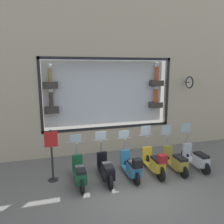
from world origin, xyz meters
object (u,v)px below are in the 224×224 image
(scooter_black_4, at_px, (106,169))
(shop_sign_post, at_px, (52,153))
(scooter_silver_0, at_px, (196,158))
(scooter_green_5, at_px, (80,173))
(scooter_teal_3, at_px, (131,166))
(scooter_olive_1, at_px, (176,161))
(scooter_yellow_2, at_px, (155,162))

(scooter_black_4, xyz_separation_m, shop_sign_post, (0.54, 1.81, 0.58))
(scooter_silver_0, xyz_separation_m, scooter_green_5, (-0.00, 4.64, 0.00))
(scooter_teal_3, xyz_separation_m, scooter_green_5, (0.06, 1.86, -0.04))
(scooter_olive_1, xyz_separation_m, scooter_black_4, (0.00, 2.79, 0.02))
(scooter_teal_3, height_order, scooter_black_4, scooter_black_4)
(scooter_yellow_2, distance_m, scooter_green_5, 2.79)
(scooter_silver_0, distance_m, scooter_black_4, 3.71)
(scooter_yellow_2, bearing_deg, scooter_silver_0, -88.47)
(scooter_teal_3, distance_m, scooter_black_4, 0.93)
(scooter_yellow_2, xyz_separation_m, shop_sign_post, (0.60, 3.67, 0.53))
(scooter_olive_1, distance_m, shop_sign_post, 4.66)
(scooter_yellow_2, xyz_separation_m, scooter_green_5, (0.05, 2.79, -0.06))
(scooter_olive_1, relative_size, scooter_teal_3, 1.00)
(scooter_olive_1, xyz_separation_m, shop_sign_post, (0.55, 4.59, 0.60))
(shop_sign_post, bearing_deg, scooter_olive_1, -96.79)
(scooter_yellow_2, relative_size, shop_sign_post, 0.97)
(shop_sign_post, bearing_deg, scooter_yellow_2, -99.23)
(scooter_silver_0, distance_m, scooter_olive_1, 0.93)
(scooter_green_5, bearing_deg, scooter_silver_0, -89.99)
(scooter_green_5, bearing_deg, scooter_black_4, -89.86)
(scooter_silver_0, xyz_separation_m, scooter_yellow_2, (-0.05, 1.86, 0.07))
(scooter_silver_0, relative_size, shop_sign_post, 0.96)
(scooter_green_5, bearing_deg, scooter_yellow_2, -91.00)
(scooter_yellow_2, bearing_deg, shop_sign_post, 80.77)
(scooter_olive_1, distance_m, scooter_yellow_2, 0.93)
(scooter_olive_1, bearing_deg, scooter_teal_3, 91.97)
(scooter_silver_0, relative_size, scooter_green_5, 1.00)
(scooter_yellow_2, distance_m, shop_sign_post, 3.75)
(scooter_silver_0, height_order, scooter_teal_3, scooter_silver_0)
(scooter_yellow_2, height_order, shop_sign_post, shop_sign_post)
(scooter_black_4, bearing_deg, shop_sign_post, 73.25)
(scooter_yellow_2, bearing_deg, scooter_olive_1, -87.03)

